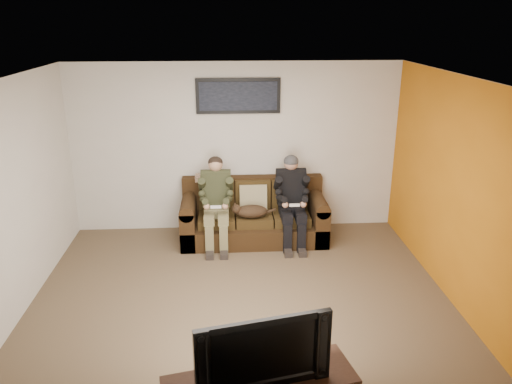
{
  "coord_description": "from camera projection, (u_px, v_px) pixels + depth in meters",
  "views": [
    {
      "loc": [
        -0.15,
        -5.19,
        3.21
      ],
      "look_at": [
        0.25,
        1.2,
        0.95
      ],
      "focal_mm": 35.0,
      "sensor_mm": 36.0,
      "label": 1
    }
  ],
  "objects": [
    {
      "name": "wall_front",
      "position": [
        251.0,
        312.0,
        3.41
      ],
      "size": [
        5.0,
        0.0,
        5.0
      ],
      "primitive_type": "plane",
      "rotation": [
        -1.57,
        0.0,
        0.0
      ],
      "color": "beige",
      "rests_on": "ground"
    },
    {
      "name": "accent_wall_right",
      "position": [
        459.0,
        194.0,
        5.68
      ],
      "size": [
        0.0,
        4.5,
        4.5
      ],
      "primitive_type": "plane",
      "rotation": [
        1.57,
        0.0,
        -1.57
      ],
      "color": "#C06D13",
      "rests_on": "ground"
    },
    {
      "name": "throw_blanket",
      "position": [
        210.0,
        178.0,
        7.62
      ],
      "size": [
        0.44,
        0.22,
        0.08
      ],
      "primitive_type": "cube",
      "color": "#C4AB90",
      "rests_on": "sofa"
    },
    {
      "name": "wall_left",
      "position": [
        9.0,
        204.0,
        5.38
      ],
      "size": [
        0.0,
        4.5,
        4.5
      ],
      "primitive_type": "plane",
      "rotation": [
        1.57,
        0.0,
        1.57
      ],
      "color": "beige",
      "rests_on": "ground"
    },
    {
      "name": "wall_right",
      "position": [
        460.0,
        194.0,
        5.68
      ],
      "size": [
        0.0,
        4.5,
        4.5
      ],
      "primitive_type": "plane",
      "rotation": [
        1.57,
        0.0,
        -1.57
      ],
      "color": "beige",
      "rests_on": "ground"
    },
    {
      "name": "cat",
      "position": [
        250.0,
        211.0,
        7.26
      ],
      "size": [
        0.66,
        0.26,
        0.24
      ],
      "color": "#3F2A18",
      "rests_on": "sofa"
    },
    {
      "name": "sofa",
      "position": [
        253.0,
        217.0,
        7.59
      ],
      "size": [
        2.15,
        0.93,
        0.88
      ],
      "color": "black",
      "rests_on": "ground"
    },
    {
      "name": "wall_back",
      "position": [
        236.0,
        148.0,
        7.65
      ],
      "size": [
        5.0,
        0.0,
        5.0
      ],
      "primitive_type": "plane",
      "rotation": [
        1.57,
        0.0,
        0.0
      ],
      "color": "beige",
      "rests_on": "ground"
    },
    {
      "name": "television",
      "position": [
        260.0,
        346.0,
        3.87
      ],
      "size": [
        1.07,
        0.37,
        0.62
      ],
      "primitive_type": "imported",
      "rotation": [
        0.0,
        0.0,
        0.22
      ],
      "color": "black",
      "rests_on": "tv_stand"
    },
    {
      "name": "floor",
      "position": [
        242.0,
        300.0,
        5.96
      ],
      "size": [
        5.0,
        5.0,
        0.0
      ],
      "primitive_type": "plane",
      "color": "brown",
      "rests_on": "ground"
    },
    {
      "name": "person_right",
      "position": [
        292.0,
        196.0,
        7.32
      ],
      "size": [
        0.51,
        0.86,
        1.29
      ],
      "color": "black",
      "rests_on": "sofa"
    },
    {
      "name": "throw_pillow",
      "position": [
        253.0,
        197.0,
        7.53
      ],
      "size": [
        0.41,
        0.2,
        0.41
      ],
      "primitive_type": "cube",
      "rotation": [
        -0.21,
        0.0,
        0.0
      ],
      "color": "#988C63",
      "rests_on": "sofa"
    },
    {
      "name": "framed_poster",
      "position": [
        238.0,
        96.0,
        7.35
      ],
      "size": [
        1.25,
        0.05,
        0.52
      ],
      "color": "black",
      "rests_on": "wall_back"
    },
    {
      "name": "person_left",
      "position": [
        216.0,
        197.0,
        7.25
      ],
      "size": [
        0.51,
        0.87,
        1.29
      ],
      "color": "olive",
      "rests_on": "sofa"
    },
    {
      "name": "ceiling",
      "position": [
        239.0,
        79.0,
        5.1
      ],
      "size": [
        5.0,
        5.0,
        0.0
      ],
      "primitive_type": "plane",
      "rotation": [
        3.14,
        0.0,
        0.0
      ],
      "color": "silver",
      "rests_on": "ground"
    }
  ]
}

